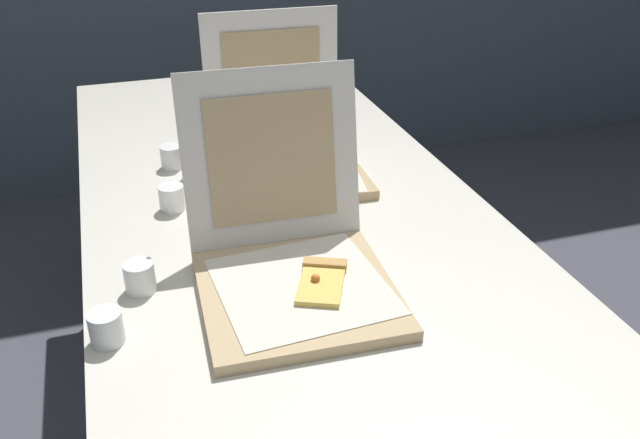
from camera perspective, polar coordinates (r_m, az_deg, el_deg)
name	(u,v)px	position (r m, az deg, el deg)	size (l,w,h in m)	color
table	(290,233)	(1.50, -2.54, -1.09)	(0.85, 2.07, 0.76)	silver
pizza_box_front	(293,261)	(1.21, -2.30, -3.46)	(0.35, 0.42, 0.35)	tan
pizza_box_middle	(286,151)	(1.64, -2.88, 5.73)	(0.34, 0.36, 0.35)	tan
cup_white_mid	(172,198)	(1.50, -12.22, 1.77)	(0.05, 0.05, 0.06)	white
cup_white_far	(172,157)	(1.70, -12.21, 5.12)	(0.05, 0.05, 0.06)	white
cup_white_near_center	(140,277)	(1.25, -14.75, -4.65)	(0.05, 0.05, 0.06)	white
cup_white_near_left	(106,328)	(1.14, -17.35, -8.58)	(0.05, 0.05, 0.06)	white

